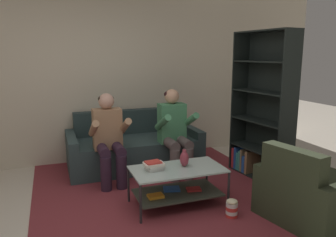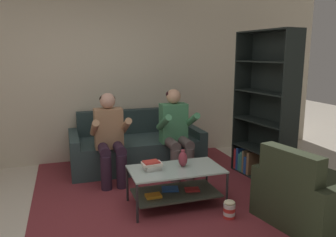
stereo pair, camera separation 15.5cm
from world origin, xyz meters
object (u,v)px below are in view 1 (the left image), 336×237
(coffee_table, at_px, (177,181))
(armchair, at_px, (311,194))
(person_seated_left, at_px, (109,135))
(book_stack, at_px, (154,166))
(vase, at_px, (184,159))
(popcorn_tub, at_px, (232,208))
(person_seated_right, at_px, (175,129))
(couch, at_px, (134,148))
(bookshelf, at_px, (261,117))

(coffee_table, height_order, armchair, armchair)
(person_seated_left, xyz_separation_m, book_stack, (0.34, -0.92, -0.16))
(vase, relative_size, popcorn_tub, 0.97)
(book_stack, bearing_deg, person_seated_left, 110.14)
(vase, distance_m, popcorn_tub, 0.75)
(person_seated_right, height_order, armchair, person_seated_right)
(person_seated_right, bearing_deg, couch, 130.37)
(coffee_table, height_order, popcorn_tub, coffee_table)
(person_seated_left, xyz_separation_m, bookshelf, (2.06, -0.46, 0.20))
(person_seated_right, relative_size, armchair, 1.17)
(vase, height_order, armchair, armchair)
(armchair, xyz_separation_m, popcorn_tub, (-0.76, 0.32, -0.18))
(armchair, bearing_deg, person_seated_left, 136.02)
(bookshelf, distance_m, popcorn_tub, 1.59)
(vase, height_order, bookshelf, bookshelf)
(bookshelf, height_order, armchair, bookshelf)
(couch, distance_m, coffee_table, 1.52)
(person_seated_right, bearing_deg, book_stack, -123.27)
(person_seated_right, height_order, vase, person_seated_right)
(person_seated_right, bearing_deg, armchair, -63.59)
(person_seated_right, relative_size, book_stack, 5.54)
(person_seated_left, relative_size, bookshelf, 0.60)
(person_seated_left, height_order, vase, person_seated_left)
(bookshelf, bearing_deg, person_seated_right, 157.47)
(coffee_table, xyz_separation_m, bookshelf, (1.46, 0.50, 0.57))
(couch, relative_size, popcorn_tub, 9.70)
(armchair, distance_m, popcorn_tub, 0.84)
(person_seated_left, relative_size, popcorn_tub, 5.92)
(book_stack, distance_m, popcorn_tub, 0.96)
(coffee_table, bearing_deg, bookshelf, 18.73)
(bookshelf, xyz_separation_m, popcorn_tub, (-1.02, -0.96, -0.76))
(couch, distance_m, armchair, 2.66)
(vase, bearing_deg, armchair, -36.72)
(vase, xyz_separation_m, armchair, (1.10, -0.82, -0.26))
(person_seated_right, relative_size, popcorn_tub, 6.03)
(person_seated_left, height_order, armchair, person_seated_left)
(bookshelf, bearing_deg, vase, -161.44)
(person_seated_right, distance_m, vase, 0.96)
(person_seated_left, height_order, popcorn_tub, person_seated_left)
(person_seated_left, relative_size, person_seated_right, 0.98)
(couch, xyz_separation_m, popcorn_tub, (0.58, -1.98, -0.18))
(book_stack, distance_m, bookshelf, 1.82)
(person_seated_right, relative_size, vase, 6.19)
(couch, distance_m, popcorn_tub, 2.07)
(book_stack, distance_m, armchair, 1.70)
(person_seated_left, distance_m, bookshelf, 2.13)
(person_seated_right, bearing_deg, coffee_table, -109.45)
(couch, relative_size, bookshelf, 0.98)
(coffee_table, height_order, book_stack, book_stack)
(person_seated_left, distance_m, armchair, 2.54)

